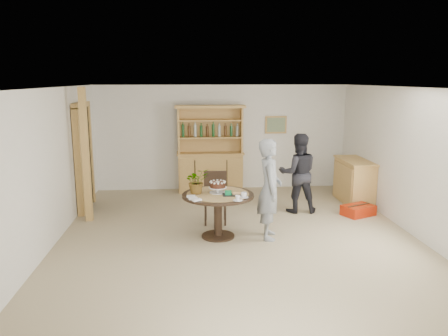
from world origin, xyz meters
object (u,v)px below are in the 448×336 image
Objects in this scene: teen_boy at (269,189)px; red_suitcase at (358,210)px; hutch at (210,163)px; dining_table at (218,202)px; dining_chair at (215,194)px; adult_person at (298,173)px; sideboard at (354,181)px.

teen_boy is 2.37m from red_suitcase.
hutch is 3.11m from dining_table.
dining_chair is 0.59× the size of adult_person.
red_suitcase is (-0.24, -0.90, -0.37)m from sideboard.
sideboard is 1.53m from adult_person.
dining_table is (-0.03, -3.11, -0.08)m from hutch.
hutch is 1.28× the size of adult_person.
dining_table is 2.15m from adult_person.
adult_person is at bearing 37.75° from dining_table.
dining_table is at bearing 40.73° from adult_person.
hutch reaches higher than teen_boy.
adult_person reaches higher than dining_table.
teen_boy is (0.85, -0.10, 0.24)m from dining_table.
teen_boy is at bearing -44.55° from dining_chair.
dining_table is 0.76× the size of adult_person.
hutch is 2.45m from adult_person.
sideboard is at bearing -154.95° from adult_person.
dining_table is 0.83m from dining_chair.
adult_person is at bearing 138.84° from red_suitcase.
adult_person reaches higher than red_suitcase.
dining_chair is 2.86m from red_suitcase.
hutch reaches higher than dining_chair.
red_suitcase is at bearing -54.53° from teen_boy.
hutch reaches higher than red_suitcase.
dining_chair reaches higher than red_suitcase.
sideboard is 1.00m from red_suitcase.
dining_chair is (0.00, 0.83, -0.07)m from dining_table.
hutch is at bearing 92.44° from dining_chair.
hutch is at bearing 157.79° from sideboard.
hutch is at bearing 89.40° from dining_table.
sideboard is 1.33× the size of dining_chair.
teen_boy is (-2.22, -1.97, 0.37)m from sideboard.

